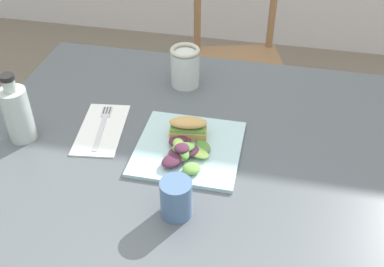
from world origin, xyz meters
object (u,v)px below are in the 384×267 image
(bottle_cold_brew, at_px, (18,116))
(plate_lunch, at_px, (189,148))
(mason_jar_iced_tea, at_px, (185,69))
(sandwich_half_front, at_px, (188,127))
(chair_wooden_far, at_px, (237,62))
(cup_extra_side, at_px, (174,198))
(fork_on_napkin, at_px, (103,124))
(dining_table, at_px, (197,190))

(bottle_cold_brew, bearing_deg, plate_lunch, 5.23)
(bottle_cold_brew, xyz_separation_m, mason_jar_iced_tea, (0.35, 0.33, -0.01))
(sandwich_half_front, bearing_deg, chair_wooden_far, 88.63)
(chair_wooden_far, relative_size, sandwich_half_front, 8.80)
(plate_lunch, relative_size, cup_extra_side, 2.88)
(plate_lunch, xyz_separation_m, fork_on_napkin, (-0.24, 0.05, 0.00))
(sandwich_half_front, bearing_deg, dining_table, -55.31)
(chair_wooden_far, bearing_deg, fork_on_napkin, -105.44)
(dining_table, height_order, mason_jar_iced_tea, mason_jar_iced_tea)
(chair_wooden_far, bearing_deg, cup_extra_side, -89.89)
(dining_table, bearing_deg, cup_extra_side, -93.23)
(dining_table, relative_size, cup_extra_side, 13.11)
(bottle_cold_brew, relative_size, mason_jar_iced_tea, 1.55)
(cup_extra_side, bearing_deg, fork_on_napkin, 135.21)
(mason_jar_iced_tea, bearing_deg, fork_on_napkin, -124.53)
(dining_table, height_order, sandwich_half_front, sandwich_half_front)
(mason_jar_iced_tea, bearing_deg, bottle_cold_brew, -136.35)
(chair_wooden_far, relative_size, mason_jar_iced_tea, 7.37)
(bottle_cold_brew, bearing_deg, mason_jar_iced_tea, 43.65)
(mason_jar_iced_tea, distance_m, cup_extra_side, 0.50)
(sandwich_half_front, xyz_separation_m, cup_extra_side, (0.02, -0.24, 0.01))
(bottle_cold_brew, bearing_deg, cup_extra_side, -21.00)
(fork_on_napkin, height_order, mason_jar_iced_tea, mason_jar_iced_tea)
(plate_lunch, xyz_separation_m, cup_extra_side, (0.01, -0.21, 0.04))
(dining_table, xyz_separation_m, cup_extra_side, (-0.01, -0.19, 0.17))
(chair_wooden_far, height_order, plate_lunch, chair_wooden_far)
(fork_on_napkin, distance_m, cup_extra_side, 0.36)
(plate_lunch, bearing_deg, mason_jar_iced_tea, 104.18)
(chair_wooden_far, height_order, bottle_cold_brew, bottle_cold_brew)
(chair_wooden_far, bearing_deg, plate_lunch, -90.74)
(chair_wooden_far, distance_m, cup_extra_side, 1.22)
(chair_wooden_far, xyz_separation_m, sandwich_half_front, (-0.02, -0.93, 0.33))
(plate_lunch, xyz_separation_m, mason_jar_iced_tea, (-0.07, 0.29, 0.05))
(cup_extra_side, bearing_deg, mason_jar_iced_tea, 100.08)
(plate_lunch, height_order, sandwich_half_front, sandwich_half_front)
(mason_jar_iced_tea, relative_size, cup_extra_side, 1.34)
(sandwich_half_front, bearing_deg, cup_extra_side, -84.31)
(plate_lunch, xyz_separation_m, bottle_cold_brew, (-0.42, -0.04, 0.06))
(fork_on_napkin, distance_m, mason_jar_iced_tea, 0.30)
(sandwich_half_front, relative_size, mason_jar_iced_tea, 0.84)
(mason_jar_iced_tea, bearing_deg, cup_extra_side, -79.92)
(dining_table, xyz_separation_m, plate_lunch, (-0.03, 0.01, 0.13))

